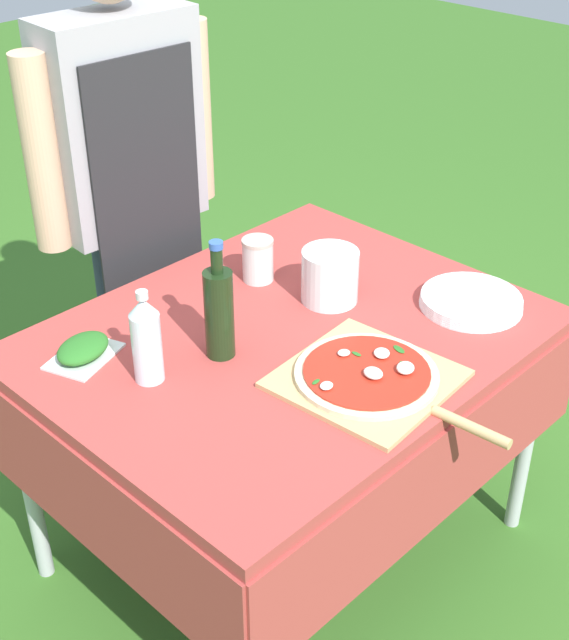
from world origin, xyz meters
The scene contains 10 objects.
ground_plane centered at (0.00, 0.00, 0.00)m, with size 12.00×12.00×0.00m, color #386B23.
prep_table centered at (0.00, 0.00, 0.65)m, with size 1.20×0.96×0.73m.
person_cook centered at (0.05, 0.67, 0.92)m, with size 0.59×0.21×1.57m.
pizza_on_peel centered at (-0.02, -0.27, 0.74)m, with size 0.38×0.54×0.05m.
oil_bottle centered at (-0.17, 0.05, 0.84)m, with size 0.07×0.07×0.29m.
water_bottle centered at (-0.35, 0.09, 0.83)m, with size 0.07×0.07×0.23m.
herb_container centered at (-0.40, 0.27, 0.75)m, with size 0.20×0.17×0.05m.
mixing_tub centered at (0.19, 0.03, 0.80)m, with size 0.15×0.15×0.14m, color silver.
plate_stack centered at (0.42, -0.25, 0.74)m, with size 0.26×0.26×0.03m.
sauce_jar centered at (0.14, 0.24, 0.78)m, with size 0.08×0.08×0.12m.
Camera 1 is at (-1.31, -1.26, 1.90)m, focal length 50.00 mm.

